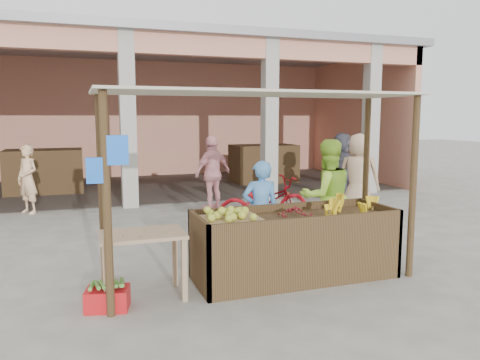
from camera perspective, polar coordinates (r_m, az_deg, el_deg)
name	(u,v)px	position (r m, az deg, el deg)	size (l,w,h in m)	color
ground	(259,282)	(6.10, 2.30, -12.28)	(60.00, 60.00, 0.00)	slate
market_building	(152,96)	(14.43, -10.71, 10.02)	(14.40, 6.40, 4.20)	tan
fruit_stall	(295,248)	(6.17, 6.69, -8.19)	(2.60, 0.95, 0.80)	brown
stall_awning	(257,126)	(5.78, 2.05, 6.65)	(4.09, 1.35, 2.39)	brown
banana_heap	(349,207)	(6.38, 13.15, -3.27)	(1.00, 0.55, 0.18)	gold
melon_tray	(231,216)	(5.71, -1.12, -4.37)	(0.72, 0.62, 0.19)	#A07F52
berry_heap	(295,211)	(6.09, 6.73, -3.80)	(0.46, 0.38, 0.15)	maroon
side_table	(142,245)	(5.52, -11.81, -7.71)	(0.95, 0.64, 0.77)	tan
papaya_pile	(142,225)	(5.46, -11.87, -5.42)	(0.62, 0.35, 0.18)	#48832B
red_crate	(108,299)	(5.45, -15.83, -13.74)	(0.45, 0.33, 0.24)	red
plantain_bundle	(107,285)	(5.40, -15.89, -12.23)	(0.35, 0.25, 0.07)	#508B32
produce_sacks	(291,187)	(11.89, 6.28, -0.83)	(0.87, 0.82, 0.66)	maroon
vendor_blue	(261,208)	(6.76, 2.54, -3.39)	(0.59, 0.43, 1.57)	#4F91D4
vendor_green	(327,194)	(7.25, 10.53, -1.65)	(0.89, 0.51, 1.84)	#A4DC39
motorcycle	(264,202)	(8.71, 2.91, -2.71)	(1.96, 0.67, 1.02)	maroon
shopper_b	(213,171)	(10.48, -3.34, 1.16)	(1.05, 0.56, 1.79)	pink
shopper_c	(359,171)	(9.89, 14.27, 1.02)	(0.94, 0.61, 1.95)	tan
shopper_d	(342,164)	(12.22, 12.31, 1.94)	(1.65, 0.68, 1.79)	#474753
shopper_e	(28,178)	(11.08, -24.47, 0.24)	(0.58, 0.44, 1.56)	#EFBC8A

